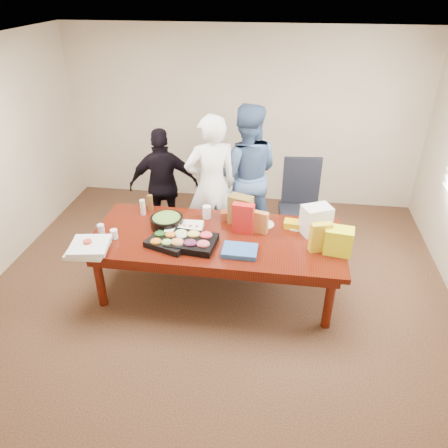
% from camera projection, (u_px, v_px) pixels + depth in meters
% --- Properties ---
extents(floor, '(5.50, 5.00, 0.02)m').
position_uv_depth(floor, '(217.00, 290.00, 5.16)').
color(floor, '#47301E').
rests_on(floor, ground).
extents(ceiling, '(5.50, 5.00, 0.02)m').
position_uv_depth(ceiling, '(215.00, 48.00, 3.78)').
color(ceiling, white).
rests_on(ceiling, wall_back).
extents(wall_back, '(5.50, 0.04, 2.70)m').
position_uv_depth(wall_back, '(242.00, 118.00, 6.60)').
color(wall_back, beige).
rests_on(wall_back, floor).
extents(wall_front, '(5.50, 0.04, 2.70)m').
position_uv_depth(wall_front, '(144.00, 383.00, 2.33)').
color(wall_front, beige).
rests_on(wall_front, floor).
extents(conference_table, '(2.80, 1.20, 0.75)m').
position_uv_depth(conference_table, '(217.00, 264.00, 4.96)').
color(conference_table, '#4C1C0F').
rests_on(conference_table, floor).
extents(office_chair, '(0.66, 0.66, 1.18)m').
position_uv_depth(office_chair, '(299.00, 210.00, 5.65)').
color(office_chair, black).
rests_on(office_chair, floor).
extents(person_center, '(0.81, 0.69, 1.87)m').
position_uv_depth(person_center, '(211.00, 186.00, 5.46)').
color(person_center, white).
rests_on(person_center, floor).
extents(person_right, '(0.98, 0.79, 1.91)m').
position_uv_depth(person_right, '(246.00, 174.00, 5.74)').
color(person_right, '#466393').
rests_on(person_right, floor).
extents(person_left, '(0.99, 0.59, 1.59)m').
position_uv_depth(person_left, '(164.00, 185.00, 5.82)').
color(person_left, black).
rests_on(person_left, floor).
extents(veggie_tray, '(0.53, 0.47, 0.07)m').
position_uv_depth(veggie_tray, '(169.00, 242.00, 4.61)').
color(veggie_tray, black).
rests_on(veggie_tray, conference_table).
extents(fruit_tray, '(0.54, 0.45, 0.08)m').
position_uv_depth(fruit_tray, '(192.00, 242.00, 4.59)').
color(fruit_tray, black).
rests_on(fruit_tray, conference_table).
extents(sheet_cake, '(0.41, 0.31, 0.07)m').
position_uv_depth(sheet_cake, '(184.00, 229.00, 4.85)').
color(sheet_cake, white).
rests_on(sheet_cake, conference_table).
extents(salad_bowl, '(0.47, 0.47, 0.12)m').
position_uv_depth(salad_bowl, '(167.00, 222.00, 4.93)').
color(salad_bowl, black).
rests_on(salad_bowl, conference_table).
extents(chip_bag_blue, '(0.37, 0.28, 0.05)m').
position_uv_depth(chip_bag_blue, '(240.00, 251.00, 4.47)').
color(chip_bag_blue, '#2B5AA2').
rests_on(chip_bag_blue, conference_table).
extents(chip_bag_red, '(0.25, 0.13, 0.35)m').
position_uv_depth(chip_bag_red, '(243.00, 218.00, 4.77)').
color(chip_bag_red, red).
rests_on(chip_bag_red, conference_table).
extents(chip_bag_yellow, '(0.23, 0.15, 0.33)m').
position_uv_depth(chip_bag_yellow, '(320.00, 237.00, 4.45)').
color(chip_bag_yellow, gold).
rests_on(chip_bag_yellow, conference_table).
extents(chip_bag_orange, '(0.18, 0.11, 0.26)m').
position_uv_depth(chip_bag_orange, '(261.00, 222.00, 4.78)').
color(chip_bag_orange, '#C17936').
rests_on(chip_bag_orange, conference_table).
extents(mayo_jar, '(0.10, 0.10, 0.15)m').
position_uv_depth(mayo_jar, '(207.00, 212.00, 5.10)').
color(mayo_jar, white).
rests_on(mayo_jar, conference_table).
extents(mustard_bottle, '(0.06, 0.06, 0.16)m').
position_uv_depth(mustard_bottle, '(244.00, 216.00, 5.02)').
color(mustard_bottle, yellow).
rests_on(mustard_bottle, conference_table).
extents(dressing_bottle, '(0.08, 0.08, 0.20)m').
position_uv_depth(dressing_bottle, '(150.00, 203.00, 5.25)').
color(dressing_bottle, brown).
rests_on(dressing_bottle, conference_table).
extents(ranch_bottle, '(0.07, 0.07, 0.19)m').
position_uv_depth(ranch_bottle, '(143.00, 207.00, 5.16)').
color(ranch_bottle, beige).
rests_on(ranch_bottle, conference_table).
extents(banana_bunch, '(0.26, 0.17, 0.08)m').
position_uv_depth(banana_bunch, '(295.00, 225.00, 4.91)').
color(banana_bunch, '#E1B50E').
rests_on(banana_bunch, conference_table).
extents(bread_loaf, '(0.28, 0.15, 0.11)m').
position_uv_depth(bread_loaf, '(232.00, 215.00, 5.07)').
color(bread_loaf, '#9C4629').
rests_on(bread_loaf, conference_table).
extents(kraft_bag, '(0.30, 0.23, 0.35)m').
position_uv_depth(kraft_bag, '(241.00, 210.00, 4.94)').
color(kraft_bag, brown).
rests_on(kraft_bag, conference_table).
extents(red_cup, '(0.10, 0.10, 0.12)m').
position_uv_depth(red_cup, '(88.00, 245.00, 4.51)').
color(red_cup, '#B63923').
rests_on(red_cup, conference_table).
extents(clear_cup_a, '(0.09, 0.09, 0.11)m').
position_uv_depth(clear_cup_a, '(114.00, 234.00, 4.71)').
color(clear_cup_a, white).
rests_on(clear_cup_a, conference_table).
extents(clear_cup_b, '(0.08, 0.08, 0.11)m').
position_uv_depth(clear_cup_b, '(101.00, 229.00, 4.81)').
color(clear_cup_b, silver).
rests_on(clear_cup_b, conference_table).
extents(pizza_box_lower, '(0.42, 0.42, 0.05)m').
position_uv_depth(pizza_box_lower, '(88.00, 249.00, 4.51)').
color(pizza_box_lower, silver).
rests_on(pizza_box_lower, conference_table).
extents(pizza_box_upper, '(0.45, 0.45, 0.05)m').
position_uv_depth(pizza_box_upper, '(90.00, 246.00, 4.48)').
color(pizza_box_upper, white).
rests_on(pizza_box_upper, pizza_box_lower).
extents(plate_a, '(0.25, 0.25, 0.01)m').
position_uv_depth(plate_a, '(295.00, 226.00, 4.96)').
color(plate_a, beige).
rests_on(plate_a, conference_table).
extents(plate_b, '(0.24, 0.24, 0.01)m').
position_uv_depth(plate_b, '(265.00, 224.00, 4.99)').
color(plate_b, white).
rests_on(plate_b, conference_table).
extents(dip_bowl_a, '(0.16, 0.16, 0.05)m').
position_uv_depth(dip_bowl_a, '(247.00, 216.00, 5.11)').
color(dip_bowl_a, beige).
rests_on(dip_bowl_a, conference_table).
extents(dip_bowl_b, '(0.15, 0.15, 0.06)m').
position_uv_depth(dip_bowl_b, '(163.00, 219.00, 5.04)').
color(dip_bowl_b, beige).
rests_on(dip_bowl_b, conference_table).
extents(grocery_bag_white, '(0.37, 0.33, 0.33)m').
position_uv_depth(grocery_bag_white, '(316.00, 220.00, 4.76)').
color(grocery_bag_white, white).
rests_on(grocery_bag_white, conference_table).
extents(grocery_bag_yellow, '(0.31, 0.24, 0.29)m').
position_uv_depth(grocery_bag_yellow, '(338.00, 241.00, 4.42)').
color(grocery_bag_yellow, '#E9F015').
rests_on(grocery_bag_yellow, conference_table).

